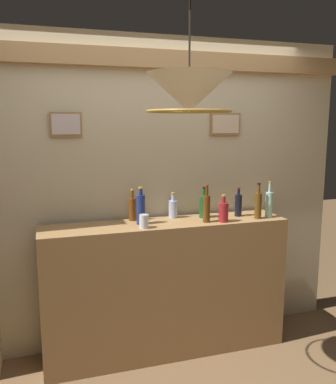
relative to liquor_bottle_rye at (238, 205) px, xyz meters
The scene contains 13 objects.
panelled_rear_partition 0.70m from the liquor_bottle_rye, 159.45° to the left, with size 3.28×0.15×2.54m.
bar_shelf_unit 0.90m from the liquor_bottle_rye, behind, with size 1.94×0.39×1.08m, color #9E7547.
liquor_bottle_rye is the anchor object (origin of this frame).
liquor_bottle_sherry 0.25m from the liquor_bottle_rye, 26.08° to the right, with size 0.06×0.06×0.30m.
liquor_bottle_whiskey 0.55m from the liquor_bottle_rye, 169.14° to the left, with size 0.07×0.07×0.21m.
liquor_bottle_scotch 0.29m from the liquor_bottle_rye, behind, with size 0.08×0.08×0.25m.
liquor_bottle_rum 0.84m from the liquor_bottle_rye, behind, with size 0.07×0.07×0.29m.
liquor_bottle_amaro 0.25m from the liquor_bottle_rye, 144.00° to the right, with size 0.08×0.08×0.22m.
liquor_bottle_bourbon 0.35m from the liquor_bottle_rye, 160.64° to the right, with size 0.06×0.06×0.30m.
liquor_bottle_tequila 0.88m from the liquor_bottle_rye, behind, with size 0.06×0.06×0.25m.
liquor_bottle_brandy 0.17m from the liquor_bottle_rye, 48.39° to the right, with size 0.06×0.06×0.29m.
glass_tumbler_rocks 0.86m from the liquor_bottle_rye, 169.87° to the right, with size 0.07×0.07×0.10m.
pendant_lamp 1.26m from the liquor_bottle_rye, 136.62° to the right, with size 0.52×0.52×0.64m.
Camera 1 is at (-0.89, -2.13, 1.85)m, focal length 37.81 mm.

